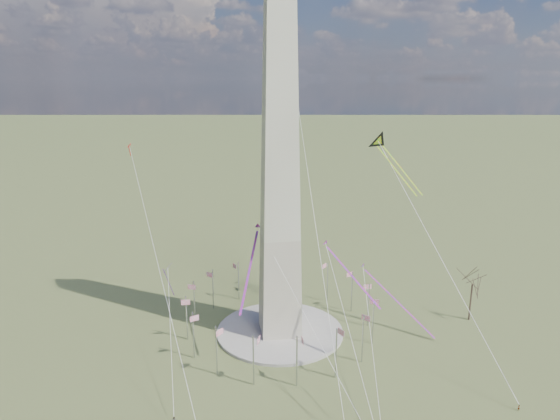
{
  "coord_description": "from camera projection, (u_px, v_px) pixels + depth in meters",
  "views": [
    {
      "loc": [
        -19.53,
        -127.47,
        70.22
      ],
      "look_at": [
        0.03,
        0.0,
        36.22
      ],
      "focal_mm": 32.0,
      "sensor_mm": 36.0,
      "label": 1
    }
  ],
  "objects": [
    {
      "name": "kite_streamer_right",
      "position": [
        386.0,
        289.0,
        145.24
      ],
      "size": [
        17.03,
        19.32,
        16.73
      ],
      "rotation": [
        0.0,
        0.0,
        3.86
      ],
      "color": "red",
      "rests_on": "ground"
    },
    {
      "name": "person_east",
      "position": [
        519.0,
        408.0,
        108.78
      ],
      "size": [
        0.6,
        0.46,
        1.47
      ],
      "primitive_type": "imported",
      "rotation": [
        0.0,
        0.0,
        3.35
      ],
      "color": "gray",
      "rests_on": "ground"
    },
    {
      "name": "plaza",
      "position": [
        280.0,
        331.0,
        142.5
      ],
      "size": [
        36.0,
        36.0,
        0.8
      ],
      "primitive_type": "cylinder",
      "color": "#A09C92",
      "rests_on": "ground"
    },
    {
      "name": "washington_monument",
      "position": [
        280.0,
        167.0,
        130.38
      ],
      "size": [
        15.56,
        15.56,
        100.0
      ],
      "color": "#AA9D8F",
      "rests_on": "plaza"
    },
    {
      "name": "kite_delta_black",
      "position": [
        381.0,
        145.0,
        143.93
      ],
      "size": [
        11.64,
        19.45,
        15.99
      ],
      "rotation": [
        0.0,
        0.0,
        3.53
      ],
      "color": "black",
      "rests_on": "ground"
    },
    {
      "name": "flagpole_ring",
      "position": [
        280.0,
        309.0,
        140.75
      ],
      "size": [
        54.4,
        54.4,
        13.0
      ],
      "color": "silver",
      "rests_on": "ground"
    },
    {
      "name": "kite_small_white",
      "position": [
        292.0,
        67.0,
        170.92
      ],
      "size": [
        1.29,
        2.12,
        4.89
      ],
      "rotation": [
        0.0,
        0.0,
        2.76
      ],
      "color": "white",
      "rests_on": "ground"
    },
    {
      "name": "kite_streamer_mid",
      "position": [
        252.0,
        254.0,
        134.06
      ],
      "size": [
        8.61,
        23.8,
        16.82
      ],
      "rotation": [
        0.0,
        0.0,
        2.84
      ],
      "color": "red",
      "rests_on": "ground"
    },
    {
      "name": "ground",
      "position": [
        280.0,
        332.0,
        142.6
      ],
      "size": [
        2000.0,
        2000.0,
        0.0
      ],
      "primitive_type": "plane",
      "color": "#3E5329",
      "rests_on": "ground"
    },
    {
      "name": "tree_near",
      "position": [
        473.0,
        282.0,
        147.06
      ],
      "size": [
        9.78,
        9.78,
        17.12
      ],
      "color": "#4A382D",
      "rests_on": "ground"
    },
    {
      "name": "kite_diamond_purple",
      "position": [
        168.0,
        271.0,
        142.33
      ],
      "size": [
        2.69,
        3.58,
        10.44
      ],
      "rotation": [
        0.0,
        0.0,
        2.32
      ],
      "color": "#4D1C7E",
      "rests_on": "ground"
    },
    {
      "name": "kite_small_red",
      "position": [
        129.0,
        147.0,
        153.49
      ],
      "size": [
        1.22,
        1.54,
        4.01
      ],
      "rotation": [
        0.0,
        0.0,
        2.97
      ],
      "color": "#F4361C",
      "rests_on": "ground"
    },
    {
      "name": "kite_streamer_left",
      "position": [
        344.0,
        266.0,
        127.58
      ],
      "size": [
        11.43,
        16.71,
        13.16
      ],
      "rotation": [
        0.0,
        0.0,
        3.72
      ],
      "color": "red",
      "rests_on": "ground"
    }
  ]
}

